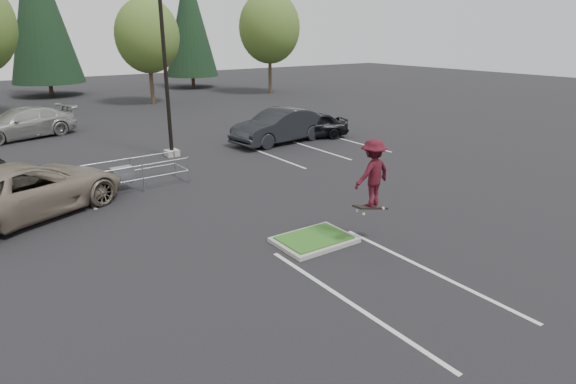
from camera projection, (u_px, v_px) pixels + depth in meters
ground at (314, 242)px, 13.93m from camera, size 120.00×120.00×0.00m
grass_median at (314, 240)px, 13.90m from camera, size 2.20×1.60×0.16m
stall_lines at (186, 195)px, 17.89m from camera, size 22.62×17.60×0.01m
light_pole at (165, 60)px, 22.10m from camera, size 0.70×0.60×10.12m
decid_c at (147, 38)px, 38.73m from camera, size 5.12×5.12×8.38m
decid_d at (269, 30)px, 45.40m from camera, size 5.76×5.76×9.43m
conif_b at (38, 7)px, 42.97m from camera, size 6.38×6.38×14.50m
conif_c at (189, 21)px, 50.09m from camera, size 5.50×5.50×12.50m
cart_corral at (126, 173)px, 18.35m from camera, size 3.86×1.53×1.08m
skateboarder at (372, 174)px, 13.13m from camera, size 1.27×0.80×2.11m
car_l_tan at (24, 191)px, 15.58m from camera, size 7.00×5.30×1.77m
car_r_charc at (279, 126)px, 26.11m from camera, size 5.74×2.63×1.82m
car_r_black at (310, 125)px, 27.32m from camera, size 4.64×3.06×1.47m
car_far_silver at (23, 123)px, 27.25m from camera, size 6.26×3.93×1.69m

